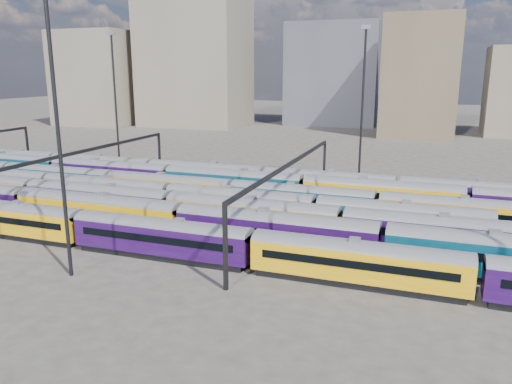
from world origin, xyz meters
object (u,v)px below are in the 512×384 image
(rake_0, at_px, (161,234))
(mast_2, at_px, (58,127))
(rake_1, at_px, (181,218))
(rake_2, at_px, (251,212))

(rake_0, xyz_separation_m, mast_2, (-5.69, -7.00, 11.40))
(rake_1, distance_m, mast_2, 17.21)
(rake_0, bearing_deg, rake_1, 94.13)
(rake_1, bearing_deg, rake_2, 37.68)
(rake_0, bearing_deg, rake_2, 58.56)
(rake_2, height_order, mast_2, mast_2)
(rake_2, distance_m, mast_2, 23.55)
(rake_1, relative_size, mast_2, 5.13)
(rake_0, xyz_separation_m, rake_2, (6.11, 10.00, 0.17))
(rake_0, relative_size, mast_2, 5.44)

